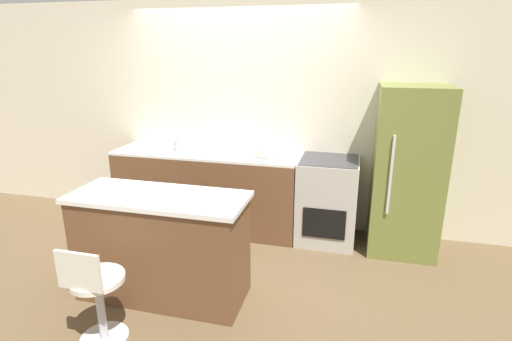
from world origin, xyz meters
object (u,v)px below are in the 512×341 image
object	(u,v)px
stool_chair	(96,296)
refrigerator	(407,171)
mixing_bowl	(265,152)
kettle	(180,144)
oven_range	(327,200)

from	to	relation	value
stool_chair	refrigerator	bearing A→B (deg)	42.81
mixing_bowl	kettle	bearing A→B (deg)	180.00
stool_chair	mixing_bowl	distance (m)	2.26
oven_range	kettle	size ratio (longest dim) A/B	5.00
oven_range	refrigerator	world-z (taller)	refrigerator
refrigerator	kettle	bearing A→B (deg)	-179.84
oven_range	refrigerator	bearing A→B (deg)	-1.01
refrigerator	stool_chair	xyz separation A→B (m)	(-2.23, -2.06, -0.48)
refrigerator	mixing_bowl	size ratio (longest dim) A/B	7.93
refrigerator	oven_range	bearing A→B (deg)	178.99
oven_range	kettle	distance (m)	1.79
refrigerator	kettle	size ratio (longest dim) A/B	9.26
stool_chair	kettle	bearing A→B (deg)	97.26
oven_range	stool_chair	world-z (taller)	oven_range
stool_chair	mixing_bowl	xyz separation A→B (m)	(0.74, 2.06, 0.59)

